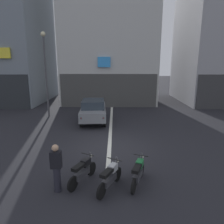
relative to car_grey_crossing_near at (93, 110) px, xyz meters
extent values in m
plane|color=#232328|center=(1.28, -4.80, -0.89)|extent=(120.00, 120.00, 0.00)
cube|color=silver|center=(1.28, 1.20, -0.88)|extent=(0.20, 18.00, 0.01)
cube|color=gray|center=(-10.19, 8.80, 6.86)|extent=(8.03, 9.24, 15.49)
cube|color=yellow|center=(-8.38, 4.06, 4.18)|extent=(1.50, 0.16, 0.91)
cube|color=silver|center=(0.95, 8.80, 6.87)|extent=(9.61, 7.26, 15.52)
cube|color=#454543|center=(0.95, 5.12, 0.71)|extent=(9.23, 0.10, 3.20)
cube|color=#3399F2|center=(0.55, 5.05, 3.41)|extent=(1.18, 0.16, 0.93)
cube|color=#9E9EA3|center=(13.10, 8.80, 5.57)|extent=(8.28, 8.84, 12.91)
cylinder|color=black|center=(-0.86, 1.29, -0.57)|extent=(0.22, 0.65, 0.64)
cylinder|color=black|center=(0.69, 1.38, -0.57)|extent=(0.22, 0.65, 0.64)
cylinder|color=black|center=(-0.69, -1.31, -0.57)|extent=(0.22, 0.65, 0.64)
cylinder|color=black|center=(0.85, -1.21, -0.57)|extent=(0.22, 0.65, 0.64)
cube|color=slate|center=(0.00, 0.04, -0.14)|extent=(2.02, 4.20, 0.66)
cube|color=#2D3842|center=(0.01, -0.11, 0.47)|extent=(1.67, 2.06, 0.56)
cube|color=red|center=(-0.58, -2.02, -0.09)|extent=(0.14, 0.07, 0.12)
cube|color=red|center=(0.83, -1.93, -0.09)|extent=(0.14, 0.07, 0.12)
cylinder|color=#47474C|center=(-3.77, 1.49, 2.17)|extent=(0.14, 0.14, 6.12)
sphere|color=beige|center=(-3.77, 1.49, 5.41)|extent=(0.36, 0.36, 0.36)
cylinder|color=black|center=(0.66, -7.40, -0.63)|extent=(0.30, 0.50, 0.52)
cylinder|color=black|center=(0.15, -8.43, -0.63)|extent=(0.30, 0.50, 0.52)
cube|color=#38383D|center=(0.38, -7.96, -0.52)|extent=(0.51, 0.75, 0.22)
cube|color=black|center=(0.31, -8.10, -0.17)|extent=(0.47, 0.63, 0.12)
cube|color=black|center=(0.50, -7.73, -0.19)|extent=(0.36, 0.42, 0.24)
cylinder|color=#4C4C51|center=(0.60, -7.53, -0.25)|extent=(0.17, 0.24, 0.70)
cylinder|color=black|center=(0.56, -7.61, 0.07)|extent=(0.51, 0.28, 0.04)
sphere|color=silver|center=(0.65, -7.42, -0.09)|extent=(0.12, 0.12, 0.12)
cylinder|color=black|center=(1.65, -7.79, -0.63)|extent=(0.30, 0.50, 0.52)
cylinder|color=black|center=(1.13, -8.81, -0.63)|extent=(0.30, 0.50, 0.52)
cube|color=#38383D|center=(1.37, -8.35, -0.52)|extent=(0.51, 0.75, 0.22)
cube|color=black|center=(1.30, -8.49, -0.17)|extent=(0.47, 0.63, 0.12)
cube|color=#B2B5BA|center=(1.49, -8.12, -0.19)|extent=(0.36, 0.42, 0.24)
cylinder|color=#4C4C51|center=(1.58, -7.92, -0.25)|extent=(0.17, 0.24, 0.70)
cylinder|color=black|center=(1.55, -7.99, 0.07)|extent=(0.51, 0.28, 0.04)
sphere|color=silver|center=(1.64, -7.81, -0.09)|extent=(0.12, 0.12, 0.12)
cylinder|color=black|center=(2.58, -7.45, -0.63)|extent=(0.25, 0.51, 0.52)
cylinder|color=black|center=(2.18, -8.53, -0.63)|extent=(0.25, 0.51, 0.52)
cube|color=#38383D|center=(2.36, -8.04, -0.52)|extent=(0.44, 0.76, 0.22)
cube|color=black|center=(2.31, -8.18, -0.17)|extent=(0.42, 0.64, 0.12)
cube|color=#1E7238|center=(2.45, -7.80, -0.19)|extent=(0.33, 0.41, 0.24)
cylinder|color=#4C4C51|center=(2.53, -7.59, -0.25)|extent=(0.15, 0.25, 0.70)
cylinder|color=black|center=(2.50, -7.67, 0.07)|extent=(0.53, 0.23, 0.04)
sphere|color=silver|center=(2.57, -7.47, -0.09)|extent=(0.12, 0.12, 0.12)
cylinder|color=#23232D|center=(-0.36, -8.43, -0.46)|extent=(0.24, 0.24, 0.86)
cube|color=black|center=(-0.36, -8.43, 0.26)|extent=(0.37, 0.23, 0.58)
sphere|color=tan|center=(-0.36, -8.43, 0.67)|extent=(0.22, 0.22, 0.22)
camera|label=1|loc=(1.54, -14.54, 3.32)|focal=32.94mm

